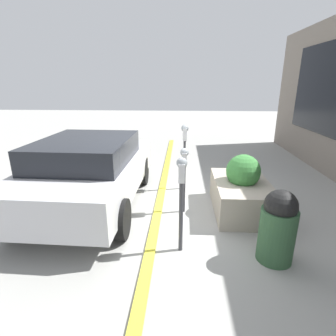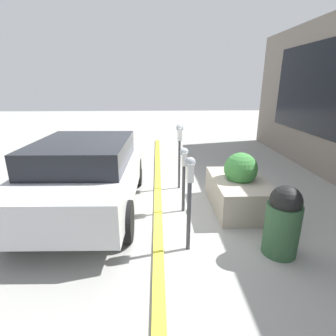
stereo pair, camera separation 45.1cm
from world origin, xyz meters
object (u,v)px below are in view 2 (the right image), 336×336
(parking_meter_nearest, at_px, (190,186))
(parked_car_front, at_px, (87,173))
(parking_meter_middle, at_px, (180,141))
(trash_bin, at_px, (283,221))
(planter_box, at_px, (239,188))
(parking_meter_second, at_px, (184,166))

(parking_meter_nearest, xyz_separation_m, parked_car_front, (1.49, 1.87, -0.29))
(parking_meter_middle, relative_size, trash_bin, 1.43)
(trash_bin, bearing_deg, planter_box, 6.47)
(parking_meter_second, xyz_separation_m, trash_bin, (-1.44, -1.33, -0.40))
(parking_meter_middle, bearing_deg, trash_bin, -153.72)
(parking_meter_second, height_order, parked_car_front, parked_car_front)
(parking_meter_second, relative_size, parked_car_front, 0.33)
(parking_meter_nearest, bearing_deg, parking_meter_middle, -1.36)
(parked_car_front, bearing_deg, parking_meter_nearest, -127.02)
(parking_meter_nearest, xyz_separation_m, parking_meter_second, (1.28, -0.05, -0.12))
(parking_meter_nearest, distance_m, planter_box, 1.95)
(parked_car_front, bearing_deg, parking_meter_second, -94.66)
(parking_meter_nearest, height_order, planter_box, parking_meter_nearest)
(parking_meter_second, xyz_separation_m, parking_meter_middle, (1.22, -0.01, 0.24))
(parking_meter_second, distance_m, parking_meter_middle, 1.24)
(parking_meter_nearest, bearing_deg, planter_box, -40.61)
(parking_meter_nearest, bearing_deg, trash_bin, -96.43)
(parked_car_front, height_order, trash_bin, parked_car_front)
(parked_car_front, relative_size, trash_bin, 3.69)
(planter_box, height_order, parked_car_front, parked_car_front)
(parking_meter_nearest, relative_size, planter_box, 0.88)
(parking_meter_second, distance_m, parked_car_front, 1.94)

